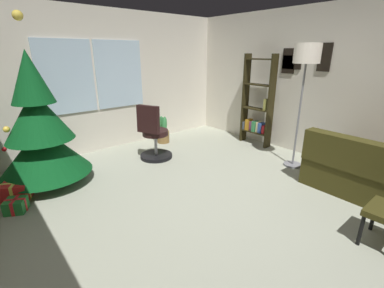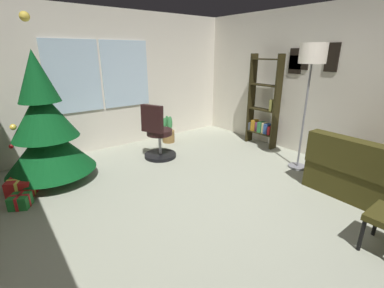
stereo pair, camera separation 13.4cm
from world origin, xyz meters
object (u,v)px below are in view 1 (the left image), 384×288
(gift_box_red, at_px, (16,192))
(bookshelf, at_px, (257,107))
(office_chair, at_px, (154,138))
(potted_plant, at_px, (162,131))
(holiday_tree, at_px, (40,132))
(floor_lamp, at_px, (306,62))
(gift_box_green, at_px, (16,206))

(gift_box_red, relative_size, bookshelf, 0.22)
(office_chair, xyz_separation_m, bookshelf, (2.00, -0.64, 0.38))
(office_chair, xyz_separation_m, potted_plant, (0.62, 0.67, -0.13))
(holiday_tree, xyz_separation_m, floor_lamp, (3.22, -1.93, 0.88))
(bookshelf, bearing_deg, gift_box_red, 171.80)
(gift_box_red, xyz_separation_m, potted_plant, (2.70, 0.72, 0.13))
(holiday_tree, relative_size, potted_plant, 3.68)
(gift_box_green, bearing_deg, potted_plant, 20.24)
(holiday_tree, bearing_deg, office_chair, -6.79)
(holiday_tree, distance_m, gift_box_red, 0.81)
(floor_lamp, height_order, potted_plant, floor_lamp)
(bookshelf, relative_size, potted_plant, 2.87)
(gift_box_red, distance_m, office_chair, 2.10)
(floor_lamp, bearing_deg, holiday_tree, 149.01)
(floor_lamp, bearing_deg, bookshelf, 68.41)
(bookshelf, relative_size, floor_lamp, 0.92)
(holiday_tree, xyz_separation_m, gift_box_red, (-0.43, -0.25, -0.64))
(gift_box_green, xyz_separation_m, potted_plant, (2.75, 1.01, 0.17))
(potted_plant, bearing_deg, gift_box_red, -165.02)
(gift_box_red, height_order, bookshelf, bookshelf)
(holiday_tree, relative_size, bookshelf, 1.28)
(office_chair, xyz_separation_m, floor_lamp, (1.57, -1.74, 1.26))
(gift_box_green, height_order, floor_lamp, floor_lamp)
(gift_box_green, xyz_separation_m, office_chair, (2.14, 0.35, 0.30))
(gift_box_red, distance_m, bookshelf, 4.17)
(gift_box_red, bearing_deg, floor_lamp, -24.75)
(gift_box_red, height_order, potted_plant, potted_plant)
(gift_box_green, height_order, bookshelf, bookshelf)
(gift_box_green, distance_m, potted_plant, 2.94)
(gift_box_green, relative_size, office_chair, 0.30)
(holiday_tree, distance_m, bookshelf, 3.74)
(floor_lamp, bearing_deg, potted_plant, 111.57)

